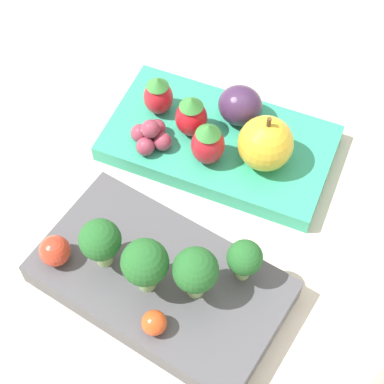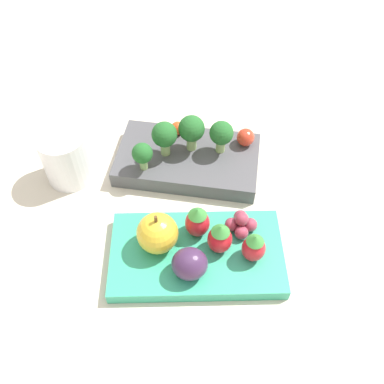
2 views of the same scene
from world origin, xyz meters
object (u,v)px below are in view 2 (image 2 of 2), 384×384
at_px(broccoli_floret_2, 221,134).
at_px(apple, 157,233).
at_px(broccoli_floret_3, 192,130).
at_px(drinking_cup, 66,157).
at_px(strawberry_0, 254,247).
at_px(strawberry_2, 197,222).
at_px(strawberry_1, 220,238).
at_px(broccoli_floret_1, 164,136).
at_px(cherry_tomato_0, 177,128).
at_px(broccoli_floret_0, 142,154).
at_px(plum, 190,264).
at_px(cherry_tomato_1, 246,137).
at_px(bento_box_fruit, 197,254).
at_px(grape_cluster, 241,224).
at_px(bento_box_savoury, 188,160).

bearing_deg(broccoli_floret_2, apple, -117.23).
height_order(broccoli_floret_3, drinking_cup, broccoli_floret_3).
xyz_separation_m(strawberry_0, strawberry_2, (-0.07, 0.04, 0.00)).
bearing_deg(strawberry_1, strawberry_2, 139.51).
xyz_separation_m(broccoli_floret_1, cherry_tomato_0, (0.02, 0.04, -0.03)).
bearing_deg(broccoli_floret_0, strawberry_0, -43.49).
height_order(broccoli_floret_3, plum, broccoli_floret_3).
height_order(cherry_tomato_1, plum, plum).
height_order(apple, drinking_cup, same).
height_order(broccoli_floret_3, apple, broccoli_floret_3).
bearing_deg(plum, bento_box_fruit, 74.25).
relative_size(cherry_tomato_1, drinking_cup, 0.33).
bearing_deg(broccoli_floret_1, plum, -78.39).
xyz_separation_m(cherry_tomato_0, strawberry_0, (0.10, -0.21, 0.00)).
relative_size(cherry_tomato_1, strawberry_2, 0.55).
bearing_deg(drinking_cup, plum, -43.01).
bearing_deg(grape_cluster, broccoli_floret_2, 99.95).
bearing_deg(strawberry_0, drinking_cup, 150.58).
distance_m(bento_box_fruit, strawberry_2, 0.04).
height_order(cherry_tomato_1, apple, apple).
xyz_separation_m(broccoli_floret_1, apple, (-0.00, -0.15, -0.02)).
xyz_separation_m(bento_box_savoury, strawberry_1, (0.04, -0.15, 0.03)).
xyz_separation_m(apple, plum, (0.04, -0.04, -0.01)).
bearing_deg(broccoli_floret_3, cherry_tomato_0, 125.24).
distance_m(bento_box_savoury, strawberry_1, 0.16).
height_order(broccoli_floret_3, grape_cluster, broccoli_floret_3).
bearing_deg(bento_box_savoury, strawberry_1, -74.66).
bearing_deg(broccoli_floret_1, drinking_cup, -170.61).
bearing_deg(broccoli_floret_1, strawberry_2, -70.21).
xyz_separation_m(broccoli_floret_3, plum, (0.00, -0.20, -0.03)).
bearing_deg(apple, strawberry_2, 22.11).
xyz_separation_m(cherry_tomato_1, strawberry_0, (-0.00, -0.19, 0.00)).
xyz_separation_m(broccoli_floret_1, grape_cluster, (0.10, -0.13, -0.03)).
bearing_deg(strawberry_2, broccoli_floret_1, 109.79).
bearing_deg(cherry_tomato_0, broccoli_floret_2, -29.04).
bearing_deg(strawberry_0, bento_box_savoury, 116.55).
distance_m(bento_box_fruit, cherry_tomato_0, 0.21).
xyz_separation_m(bento_box_savoury, cherry_tomato_1, (0.09, 0.02, 0.03)).
xyz_separation_m(broccoli_floret_2, strawberry_0, (0.04, -0.17, -0.02)).
height_order(bento_box_fruit, broccoli_floret_0, broccoli_floret_0).
height_order(broccoli_floret_3, cherry_tomato_1, broccoli_floret_3).
bearing_deg(broccoli_floret_0, grape_cluster, -36.05).
bearing_deg(drinking_cup, cherry_tomato_1, 9.77).
distance_m(bento_box_fruit, broccoli_floret_2, 0.18).
distance_m(bento_box_savoury, broccoli_floret_3, 0.05).
distance_m(broccoli_floret_1, broccoli_floret_2, 0.08).
bearing_deg(cherry_tomato_0, strawberry_2, -79.73).
distance_m(cherry_tomato_0, strawberry_1, 0.21).
bearing_deg(broccoli_floret_0, bento_box_fruit, -59.66).
bearing_deg(plum, strawberry_0, 16.42).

